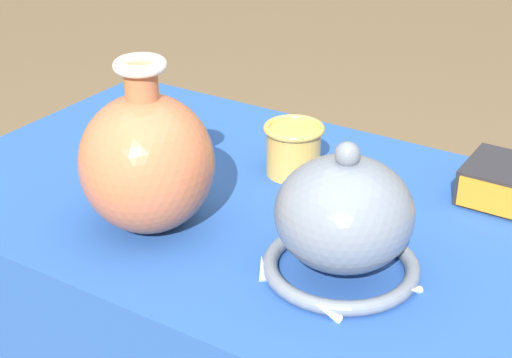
{
  "coord_description": "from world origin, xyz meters",
  "views": [
    {
      "loc": [
        0.51,
        -0.98,
        1.34
      ],
      "look_at": [
        -0.05,
        -0.1,
        0.81
      ],
      "focal_mm": 55.0,
      "sensor_mm": 36.0,
      "label": 1
    }
  ],
  "objects_px": {
    "mosaic_tile_box": "(506,183)",
    "cup_wide_cobalt": "(167,127)",
    "cup_wide_ochre": "(294,148)",
    "vase_dome_bell": "(343,221)",
    "vase_tall_bulbous": "(147,161)"
  },
  "relations": [
    {
      "from": "mosaic_tile_box",
      "to": "cup_wide_cobalt",
      "type": "bearing_deg",
      "value": -168.47
    },
    {
      "from": "cup_wide_ochre",
      "to": "vase_dome_bell",
      "type": "bearing_deg",
      "value": -47.71
    },
    {
      "from": "cup_wide_ochre",
      "to": "vase_tall_bulbous",
      "type": "bearing_deg",
      "value": -109.46
    },
    {
      "from": "mosaic_tile_box",
      "to": "cup_wide_cobalt",
      "type": "height_order",
      "value": "cup_wide_cobalt"
    },
    {
      "from": "vase_dome_bell",
      "to": "cup_wide_cobalt",
      "type": "bearing_deg",
      "value": 155.92
    },
    {
      "from": "vase_dome_bell",
      "to": "cup_wide_ochre",
      "type": "height_order",
      "value": "vase_dome_bell"
    },
    {
      "from": "vase_tall_bulbous",
      "to": "cup_wide_ochre",
      "type": "distance_m",
      "value": 0.3
    },
    {
      "from": "mosaic_tile_box",
      "to": "vase_dome_bell",
      "type": "bearing_deg",
      "value": -111.23
    },
    {
      "from": "vase_dome_bell",
      "to": "mosaic_tile_box",
      "type": "bearing_deg",
      "value": 68.73
    },
    {
      "from": "vase_tall_bulbous",
      "to": "cup_wide_ochre",
      "type": "xyz_separation_m",
      "value": [
        0.1,
        0.28,
        -0.06
      ]
    },
    {
      "from": "mosaic_tile_box",
      "to": "cup_wide_ochre",
      "type": "distance_m",
      "value": 0.36
    },
    {
      "from": "cup_wide_ochre",
      "to": "cup_wide_cobalt",
      "type": "relative_size",
      "value": 1.04
    },
    {
      "from": "vase_tall_bulbous",
      "to": "mosaic_tile_box",
      "type": "xyz_separation_m",
      "value": [
        0.45,
        0.38,
        -0.08
      ]
    },
    {
      "from": "vase_dome_bell",
      "to": "cup_wide_cobalt",
      "type": "distance_m",
      "value": 0.53
    },
    {
      "from": "cup_wide_cobalt",
      "to": "vase_tall_bulbous",
      "type": "bearing_deg",
      "value": -56.68
    }
  ]
}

